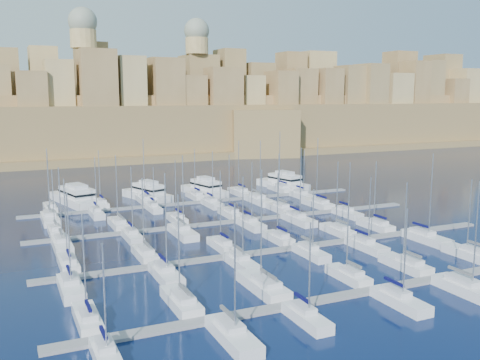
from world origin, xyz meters
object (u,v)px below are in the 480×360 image
motor_yacht_c (205,189)px  motor_yacht_d (283,182)px  sailboat_0 (87,319)px  sailboat_2 (263,286)px  sailboat_4 (406,265)px  motor_yacht_b (148,193)px  motor_yacht_a (76,197)px

motor_yacht_c → motor_yacht_d: 23.97m
sailboat_0 → motor_yacht_d: (64.71, 70.64, 0.99)m
sailboat_2 → motor_yacht_c: bearing=75.7°
sailboat_4 → motor_yacht_b: (-21.64, 69.72, 0.98)m
sailboat_2 → motor_yacht_c: sailboat_2 is taller
sailboat_2 → motor_yacht_d: sailboat_2 is taller
motor_yacht_a → sailboat_2: bearing=-78.1°
sailboat_2 → motor_yacht_a: (-14.97, 70.82, 0.95)m
motor_yacht_b → motor_yacht_a: bearing=173.9°
sailboat_0 → sailboat_2: (23.23, 1.22, 0.05)m
sailboat_2 → motor_yacht_d: size_ratio=0.94×
sailboat_0 → motor_yacht_d: bearing=47.5°
motor_yacht_c → motor_yacht_a: bearing=176.4°
sailboat_2 → motor_yacht_a: bearing=101.9°
motor_yacht_c → motor_yacht_d: size_ratio=0.92×
motor_yacht_b → motor_yacht_d: bearing=0.6°
sailboat_4 → motor_yacht_d: size_ratio=0.76×
sailboat_2 → sailboat_4: sailboat_2 is taller
sailboat_0 → motor_yacht_a: (8.26, 72.03, 0.99)m
sailboat_2 → motor_yacht_b: bearing=88.2°
motor_yacht_b → motor_yacht_d: 39.28m
sailboat_0 → motor_yacht_d: sailboat_0 is taller
sailboat_0 → motor_yacht_a: sailboat_0 is taller
sailboat_2 → motor_yacht_d: bearing=59.1°
motor_yacht_d → sailboat_4: bearing=-104.1°
sailboat_0 → sailboat_2: sailboat_2 is taller
sailboat_0 → motor_yacht_b: bearing=70.1°
motor_yacht_b → sailboat_0: bearing=-109.9°
sailboat_4 → motor_yacht_a: bearing=118.5°
sailboat_4 → motor_yacht_d: sailboat_4 is taller
sailboat_2 → sailboat_4: size_ratio=1.23×
sailboat_2 → motor_yacht_b: (2.20, 68.99, 0.95)m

